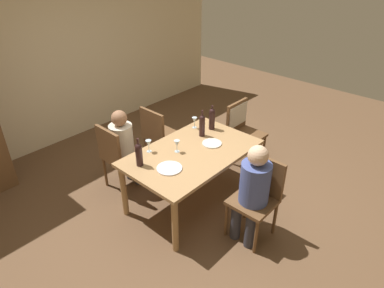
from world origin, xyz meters
name	(u,v)px	position (x,y,z in m)	size (l,w,h in m)	color
ground_plane	(192,200)	(0.00, 0.00, 0.00)	(10.00, 10.00, 0.00)	brown
rear_room_partition	(63,55)	(0.00, 2.69, 1.35)	(6.40, 0.12, 2.70)	beige
dining_table	(192,157)	(0.00, 0.00, 0.64)	(1.58, 0.98, 0.73)	#A87F51
chair_far_left	(118,154)	(-0.44, 0.87, 0.53)	(0.44, 0.44, 0.92)	brown
chair_near	(258,193)	(0.09, -0.87, 0.53)	(0.44, 0.44, 0.92)	brown
chair_right_end	(240,124)	(1.17, 0.12, 0.59)	(0.44, 0.46, 0.92)	brown
chair_far_right	(159,134)	(0.27, 0.87, 0.53)	(0.44, 0.44, 0.92)	brown
person_woman_host	(124,143)	(-0.33, 0.87, 0.64)	(0.33, 0.29, 1.10)	#33333D
person_man_bearded	(253,188)	(-0.03, -0.87, 0.66)	(0.36, 0.31, 1.15)	#33333D
wine_bottle_tall_green	(139,154)	(-0.59, 0.23, 0.87)	(0.08, 0.08, 0.33)	black
wine_bottle_dark_red	(212,118)	(0.59, 0.19, 0.88)	(0.08, 0.08, 0.33)	black
wine_bottle_short_olive	(202,125)	(0.37, 0.16, 0.88)	(0.07, 0.07, 0.35)	black
wine_glass_near_left	(149,144)	(-0.34, 0.37, 0.84)	(0.07, 0.07, 0.15)	silver
wine_glass_centre	(177,144)	(-0.12, 0.13, 0.84)	(0.07, 0.07, 0.15)	silver
wine_glass_near_right	(194,120)	(0.46, 0.38, 0.84)	(0.07, 0.07, 0.15)	silver
dinner_plate_host	(212,143)	(0.29, -0.06, 0.74)	(0.24, 0.24, 0.01)	silver
dinner_plate_guest_left	(169,168)	(-0.43, -0.06, 0.74)	(0.28, 0.28, 0.01)	white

